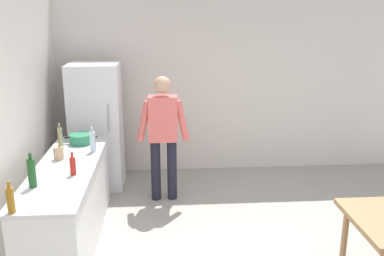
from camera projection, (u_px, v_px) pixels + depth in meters
The scene contains 11 objects.
wall_back at pixel (223, 86), 6.62m from camera, with size 6.40×0.12×2.70m, color silver.
kitchen_counter at pixel (69, 205), 4.62m from camera, with size 0.64×2.20×0.90m.
refrigerator at pixel (97, 126), 6.04m from camera, with size 0.70×0.67×1.80m.
person at pixel (163, 131), 5.55m from camera, with size 0.70×0.22×1.70m.
cooking_pot at pixel (81, 139), 5.26m from camera, with size 0.40×0.28×0.12m.
utensil_jar at pixel (59, 152), 4.70m from camera, with size 0.11×0.11×0.32m.
bottle_wine_green at pixel (32, 172), 3.95m from camera, with size 0.08×0.08×0.34m.
bottle_oil_amber at pixel (10, 200), 3.45m from camera, with size 0.06×0.06×0.28m.
bottle_vinegar_tall at pixel (60, 138), 5.03m from camera, with size 0.06×0.06×0.32m.
bottle_sauce_red at pixel (73, 166), 4.26m from camera, with size 0.06×0.06×0.24m.
bottle_water_clear at pixel (93, 141), 4.94m from camera, with size 0.07×0.07×0.30m.
Camera 1 is at (-0.94, -3.50, 2.53)m, focal length 39.40 mm.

